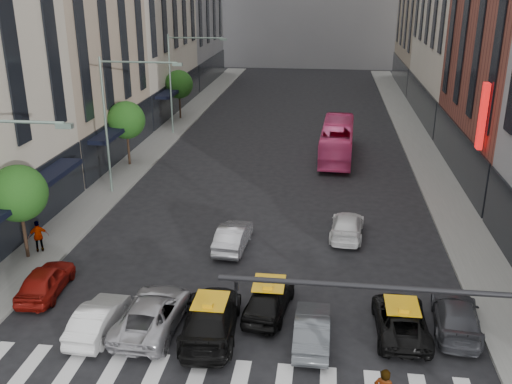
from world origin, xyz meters
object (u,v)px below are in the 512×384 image
(streetlamp_far, at_px, (180,71))
(taxi_center, at_px, (269,298))
(pedestrian_far, at_px, (39,236))
(streetlamp_mid, at_px, (118,108))
(car_white_front, at_px, (98,319))
(bus, at_px, (337,140))
(taxi_left, at_px, (211,318))
(car_red, at_px, (45,280))

(streetlamp_far, relative_size, taxi_center, 2.15)
(streetlamp_far, height_order, pedestrian_far, streetlamp_far)
(streetlamp_mid, height_order, car_white_front, streetlamp_mid)
(bus, bearing_deg, streetlamp_far, -18.89)
(taxi_left, bearing_deg, pedestrian_far, -33.92)
(bus, bearing_deg, car_white_front, 72.04)
(streetlamp_far, bearing_deg, taxi_left, -73.92)
(car_red, xyz_separation_m, taxi_left, (8.21, -2.22, 0.08))
(streetlamp_mid, bearing_deg, taxi_center, -50.30)
(car_red, xyz_separation_m, pedestrian_far, (-2.24, 3.85, 0.33))
(taxi_left, relative_size, taxi_center, 1.27)
(streetlamp_mid, relative_size, car_white_front, 2.28)
(car_red, relative_size, car_white_front, 1.02)
(bus, bearing_deg, taxi_left, 81.12)
(car_white_front, relative_size, taxi_center, 0.94)
(taxi_left, bearing_deg, taxi_center, -142.73)
(taxi_left, xyz_separation_m, taxi_center, (2.17, 1.89, -0.06))
(car_red, relative_size, pedestrian_far, 2.32)
(taxi_center, distance_m, bus, 24.08)
(taxi_left, distance_m, pedestrian_far, 12.09)
(streetlamp_mid, bearing_deg, streetlamp_far, 90.00)
(streetlamp_mid, relative_size, bus, 0.87)
(streetlamp_mid, relative_size, streetlamp_far, 1.00)
(car_red, relative_size, bus, 0.39)
(car_white_front, xyz_separation_m, bus, (9.86, 26.22, 0.80))
(car_white_front, height_order, taxi_left, taxi_left)
(streetlamp_far, bearing_deg, car_red, -88.34)
(car_red, height_order, taxi_center, taxi_center)
(streetlamp_far, distance_m, pedestrian_far, 25.85)
(streetlamp_far, relative_size, pedestrian_far, 5.18)
(taxi_left, xyz_separation_m, pedestrian_far, (-10.45, 6.07, 0.25))
(car_white_front, bearing_deg, car_red, -34.58)
(streetlamp_mid, xyz_separation_m, streetlamp_far, (0.00, 16.00, 0.00))
(streetlamp_far, bearing_deg, streetlamp_mid, -90.00)
(pedestrian_far, bearing_deg, streetlamp_far, -121.91)
(taxi_center, relative_size, bus, 0.40)
(car_red, xyz_separation_m, bus, (13.47, 23.55, 0.76))
(pedestrian_far, bearing_deg, taxi_left, 121.09)
(streetlamp_far, bearing_deg, bus, -21.54)
(bus, relative_size, pedestrian_far, 5.97)
(car_red, height_order, car_white_front, car_red)
(taxi_center, bearing_deg, pedestrian_far, -10.60)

